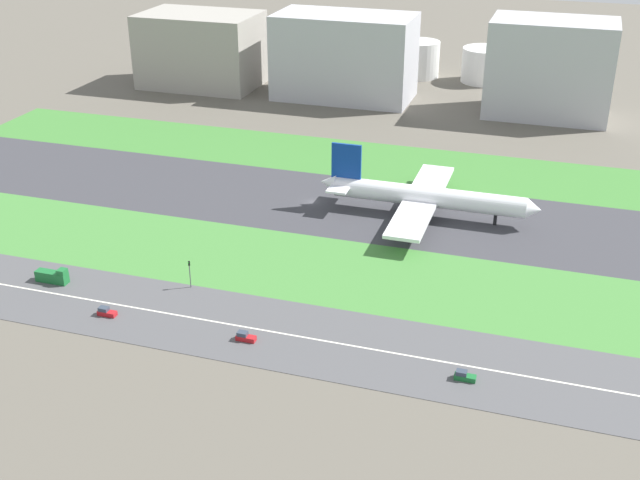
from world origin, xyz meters
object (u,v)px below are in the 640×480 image
traffic_light (190,272)px  office_tower (550,68)px  car_1 (106,312)px  car_0 (464,376)px  hangar_building (345,57)px  fuel_tank_west (363,56)px  fuel_tank_east (485,65)px  truck_0 (53,276)px  terminal_building (201,50)px  fuel_tank_centre (419,59)px  car_3 (245,337)px  airliner (423,196)px

traffic_light → office_tower: size_ratio=0.15×
car_1 → car_0: bearing=-180.0°
hangar_building → fuel_tank_west: 46.21m
car_0 → fuel_tank_east: size_ratio=0.20×
hangar_building → office_tower: (84.81, 0.00, 1.31)m
truck_0 → terminal_building: (-44.56, 182.00, 14.45)m
car_1 → traffic_light: 22.33m
fuel_tank_centre → fuel_tank_west: bearing=180.0°
car_0 → car_1: bearing=0.0°
car_0 → fuel_tank_west: (-84.84, 237.00, 6.98)m
terminal_building → traffic_light: bearing=-65.7°
car_1 → traffic_light: bearing=-125.4°
terminal_building → fuel_tank_west: terminal_building is taller
car_1 → traffic_light: size_ratio=0.61×
car_3 → fuel_tank_centre: bearing=-87.7°
terminal_building → fuel_tank_centre: size_ratio=2.65×
car_0 → traffic_light: bearing=-14.4°
hangar_building → traffic_light: bearing=-86.3°
airliner → fuel_tank_east: 159.02m
hangar_building → fuel_tank_west: size_ratio=3.05×
airliner → traffic_light: 75.52m
office_tower → terminal_building: bearing=180.0°
terminal_building → office_tower: 152.09m
car_0 → traffic_light: traffic_light is taller
fuel_tank_centre → traffic_light: bearing=-93.2°
car_0 → terminal_building: (-148.41, 192.00, 15.20)m
traffic_light → airliner: bearing=52.6°
terminal_building → airliner: bearing=-42.5°
airliner → car_0: size_ratio=14.77×
car_3 → car_0: same height
truck_0 → car_3: size_ratio=1.91×
car_3 → fuel_tank_west: size_ratio=0.23×
fuel_tank_east → truck_0: bearing=-108.8°
car_1 → office_tower: size_ratio=0.09×
fuel_tank_centre → office_tower: bearing=-36.3°
traffic_light → fuel_tank_east: (43.58, 219.01, 3.49)m
truck_0 → fuel_tank_west: bearing=85.2°
terminal_building → car_0: bearing=-52.3°
airliner → fuel_tank_west: (-60.64, 159.00, 1.67)m
car_3 → fuel_tank_east: size_ratio=0.20×
truck_0 → terminal_building: size_ratio=0.16×
office_tower → fuel_tank_west: bearing=153.0°
car_3 → fuel_tank_west: bearing=-81.2°
car_0 → fuel_tank_centre: fuel_tank_centre is taller
car_0 → car_3: bearing=0.0°
fuel_tank_west → airliner: bearing=-69.1°
truck_0 → car_3: truck_0 is taller
airliner → traffic_light: bearing=-127.4°
car_3 → hangar_building: 195.55m
airliner → office_tower: size_ratio=1.35×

